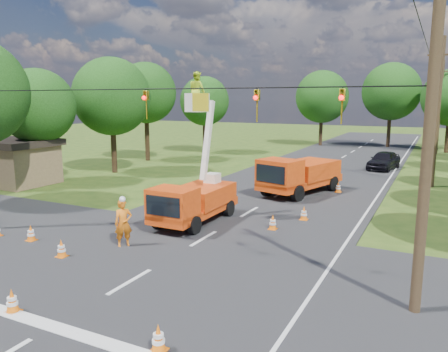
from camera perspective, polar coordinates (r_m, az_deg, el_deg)
The scene contains 27 objects.
ground at distance 32.50m, azimuth 10.26°, elevation -0.68°, with size 140.00×140.00×0.00m, color #2A4815.
road_main at distance 32.50m, azimuth 10.26°, elevation -0.68°, with size 12.00×100.00×0.06m, color black.
road_cross at distance 16.56m, azimuth -7.81°, elevation -11.16°, with size 56.00×10.00×0.07m, color black.
stop_bar at distance 13.00m, azimuth -21.43°, elevation -18.01°, with size 9.00×0.45×0.02m, color silver.
edge_line at distance 31.45m, azimuth 20.10°, elevation -1.49°, with size 0.12×90.00×0.02m, color silver.
bucket_truck at distance 21.05m, azimuth -3.97°, elevation -2.01°, with size 2.25×5.51×7.22m.
second_truck at distance 27.87m, azimuth 9.72°, elevation 0.19°, with size 4.11×6.84×2.41m.
ground_worker at distance 18.26m, azimuth -13.01°, elevation -6.05°, with size 0.71×0.47×1.96m, color orange.
distant_car at distance 39.64m, azimuth 20.14°, elevation 1.95°, with size 1.87×4.65×1.58m, color black.
traffic_cone_0 at distance 14.09m, azimuth -25.94°, elevation -14.47°, with size 0.38×0.38×0.71m.
traffic_cone_1 at distance 11.16m, azimuth -8.57°, elevation -20.23°, with size 0.38×0.38×0.71m.
traffic_cone_2 at distance 20.31m, azimuth 6.39°, elevation -6.03°, with size 0.38×0.38×0.71m.
traffic_cone_3 at distance 22.09m, azimuth 10.40°, elevation -4.82°, with size 0.38×0.38×0.71m.
traffic_cone_4 at distance 20.34m, azimuth -23.91°, elevation -6.84°, with size 0.38×0.38×0.71m.
traffic_cone_7 at distance 28.98m, azimuth 14.70°, elevation -1.43°, with size 0.38×0.38×0.71m.
traffic_cone_8 at distance 17.89m, azimuth -20.47°, elevation -8.87°, with size 0.38×0.38×0.71m.
pole_right_near at distance 12.75m, azimuth 25.21°, elevation 5.23°, with size 1.80×0.30×10.00m.
pole_right_mid at distance 32.73m, azimuth 26.13°, elevation 7.55°, with size 1.80×0.30×10.00m.
pole_right_far at distance 52.72m, azimuth 26.35°, elevation 8.10°, with size 1.80×0.30×10.00m.
signal_span at distance 14.29m, azimuth -0.89°, elevation 9.70°, with size 18.00×0.29×1.07m.
shed at distance 34.13m, azimuth -25.68°, elevation 1.75°, with size 5.50×4.50×3.15m.
tree_left_c at distance 33.32m, azimuth -23.22°, elevation 8.36°, with size 5.20×5.20×8.06m.
tree_left_d at distance 36.51m, azimuth -14.47°, elevation 10.00°, with size 6.20×6.20×9.24m.
tree_left_e at distance 43.12m, azimuth -10.18°, elevation 10.61°, with size 5.80×5.80×9.41m.
tree_left_f at distance 48.79m, azimuth -2.56°, elevation 9.73°, with size 5.40×5.40×8.40m.
tree_far_a at distance 57.39m, azimuth 12.68°, elevation 10.05°, with size 6.60×6.60×9.50m.
tree_far_b at distance 58.01m, azimuth 21.01°, elevation 10.25°, with size 7.00×7.00×10.32m.
Camera 1 is at (8.77, -10.72, 5.97)m, focal length 35.00 mm.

